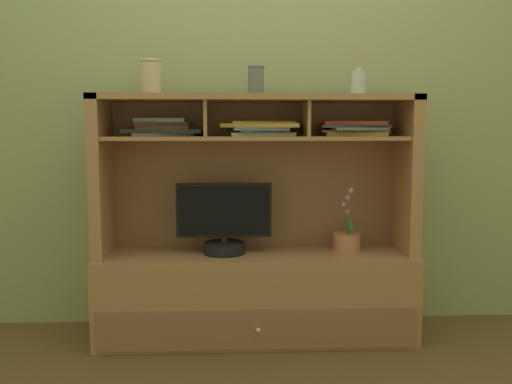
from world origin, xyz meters
TOP-DOWN VIEW (x-y plane):
  - floor_plane at (0.00, 0.00)m, footprint 6.00×6.00m
  - back_wall at (0.00, 0.26)m, footprint 6.00×0.02m
  - media_console at (0.00, 0.01)m, footprint 1.63×0.48m
  - tv_monitor at (-0.17, -0.03)m, footprint 0.49×0.21m
  - potted_orchid at (0.48, -0.01)m, footprint 0.16×0.16m
  - magazine_stack_left at (0.03, 0.00)m, footprint 0.42×0.28m
  - magazine_stack_centre at (0.51, 0.03)m, footprint 0.36×0.26m
  - magazine_stack_right at (-0.48, 0.05)m, footprint 0.41×0.22m
  - diffuser_bottle at (0.53, 0.03)m, footprint 0.07×0.07m
  - ceramic_vase at (0.00, 0.01)m, footprint 0.08×0.08m
  - accent_vase at (-0.53, 0.03)m, footprint 0.11×0.11m

SIDE VIEW (x-z plane):
  - floor_plane at x=0.00m, z-range -0.02..0.00m
  - media_console at x=0.00m, z-range -0.25..1.01m
  - potted_orchid at x=0.48m, z-range 0.34..0.68m
  - tv_monitor at x=-0.17m, z-range 0.42..0.79m
  - magazine_stack_centre at x=0.51m, z-range 1.06..1.13m
  - magazine_stack_left at x=0.03m, z-range 1.06..1.13m
  - magazine_stack_right at x=-0.48m, z-range 1.05..1.14m
  - diffuser_bottle at x=0.53m, z-range 1.19..1.46m
  - ceramic_vase at x=0.00m, z-range 1.26..1.41m
  - accent_vase at x=-0.53m, z-range 1.26..1.44m
  - back_wall at x=0.00m, z-range 0.00..2.80m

